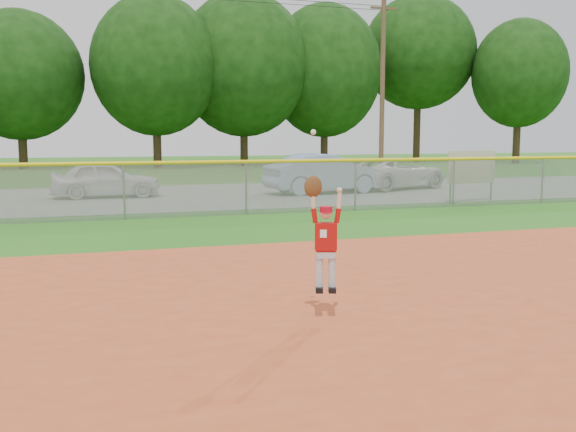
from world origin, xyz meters
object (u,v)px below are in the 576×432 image
object	(u,v)px
sponsor_sign	(472,169)
ballplayer	(324,235)
car_white_a	(106,179)
car_blue	(325,174)
car_white_b	(396,173)

from	to	relation	value
sponsor_sign	ballplayer	bearing A→B (deg)	-130.26
car_white_a	sponsor_sign	bearing A→B (deg)	-114.40
car_blue	ballplayer	bearing A→B (deg)	152.66
car_white_a	sponsor_sign	distance (m)	12.67
car_white_a	sponsor_sign	world-z (taller)	sponsor_sign
car_white_a	car_white_b	distance (m)	11.56
ballplayer	car_blue	bearing A→B (deg)	69.00
sponsor_sign	car_blue	bearing A→B (deg)	128.32
car_blue	ballplayer	distance (m)	16.80
car_white_a	sponsor_sign	size ratio (longest dim) A/B	1.95
car_blue	ballplayer	size ratio (longest dim) A/B	2.32
car_blue	car_white_b	bearing A→B (deg)	-80.06
car_white_b	sponsor_sign	distance (m)	5.49
car_blue	sponsor_sign	world-z (taller)	sponsor_sign
ballplayer	sponsor_sign	bearing A→B (deg)	49.74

